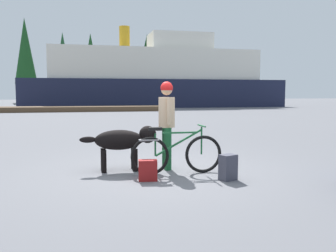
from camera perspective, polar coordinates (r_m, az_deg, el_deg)
ground_plane at (r=6.95m, az=-1.12°, el=-7.27°), size 160.00×160.00×0.00m
bicycle at (r=6.69m, az=1.34°, el=-4.40°), size 1.74×0.44×0.91m
person_cyclist at (r=7.08m, az=-0.21°, el=1.50°), size 0.32×0.53×1.73m
dog at (r=7.04m, az=-7.07°, el=-2.28°), size 1.48×0.46×0.87m
backpack at (r=6.35m, az=9.49°, el=-6.48°), size 0.33×0.29×0.45m
handbag_pannier at (r=6.25m, az=-3.21°, el=-7.03°), size 0.34×0.22×0.36m
dock_pier at (r=30.58m, az=-15.22°, el=2.63°), size 16.55×2.62×0.40m
ferry_boat at (r=39.46m, az=-1.89°, el=7.38°), size 27.22×7.11×8.49m
sailboat_moored at (r=43.35m, az=2.83°, el=3.91°), size 7.74×2.17×7.44m
pine_tree_far_left at (r=60.05m, az=-21.67°, el=10.98°), size 3.29×3.29×12.89m
pine_tree_center at (r=58.40m, az=-12.13°, el=10.22°), size 2.97×2.97×10.76m
pine_tree_far_right at (r=57.48m, az=-3.31°, el=10.22°), size 4.03×4.03×10.66m
pine_tree_mid_back at (r=63.77m, az=-16.29°, el=10.05°), size 3.06×3.06×11.62m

